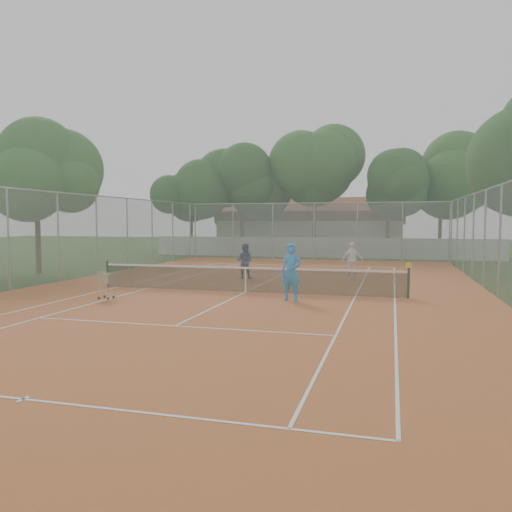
% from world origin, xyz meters
% --- Properties ---
extents(ground, '(120.00, 120.00, 0.00)m').
position_xyz_m(ground, '(0.00, 0.00, 0.00)').
color(ground, '#16360E').
rests_on(ground, ground).
extents(court_pad, '(18.00, 34.00, 0.02)m').
position_xyz_m(court_pad, '(0.00, 0.00, 0.01)').
color(court_pad, '#B75323').
rests_on(court_pad, ground).
extents(court_lines, '(10.98, 23.78, 0.01)m').
position_xyz_m(court_lines, '(0.00, 0.00, 0.02)').
color(court_lines, white).
rests_on(court_lines, court_pad).
extents(tennis_net, '(11.88, 0.10, 0.98)m').
position_xyz_m(tennis_net, '(0.00, 0.00, 0.51)').
color(tennis_net, black).
rests_on(tennis_net, court_pad).
extents(perimeter_fence, '(18.00, 34.00, 4.00)m').
position_xyz_m(perimeter_fence, '(0.00, 0.00, 2.00)').
color(perimeter_fence, slate).
rests_on(perimeter_fence, ground).
extents(boundary_wall, '(26.00, 0.30, 1.50)m').
position_xyz_m(boundary_wall, '(0.00, 19.00, 0.75)').
color(boundary_wall, white).
rests_on(boundary_wall, ground).
extents(clubhouse, '(16.40, 9.00, 4.40)m').
position_xyz_m(clubhouse, '(-2.00, 29.00, 2.20)').
color(clubhouse, beige).
rests_on(clubhouse, ground).
extents(tropical_trees, '(29.00, 19.00, 10.00)m').
position_xyz_m(tropical_trees, '(0.00, 22.00, 5.00)').
color(tropical_trees, black).
rests_on(tropical_trees, ground).
extents(player_near, '(0.78, 0.57, 1.96)m').
position_xyz_m(player_near, '(2.08, -1.59, 1.00)').
color(player_near, blue).
rests_on(player_near, court_pad).
extents(player_far_left, '(0.81, 0.63, 1.65)m').
position_xyz_m(player_far_left, '(-1.34, 4.36, 0.84)').
color(player_far_left, '#1E1A50').
rests_on(player_far_left, court_pad).
extents(player_far_right, '(1.06, 0.66, 1.69)m').
position_xyz_m(player_far_right, '(3.53, 6.05, 0.87)').
color(player_far_right, white).
rests_on(player_far_right, court_pad).
extents(ball_hopper, '(0.55, 0.55, 0.97)m').
position_xyz_m(ball_hopper, '(-4.19, -2.90, 0.51)').
color(ball_hopper, silver).
rests_on(ball_hopper, court_pad).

